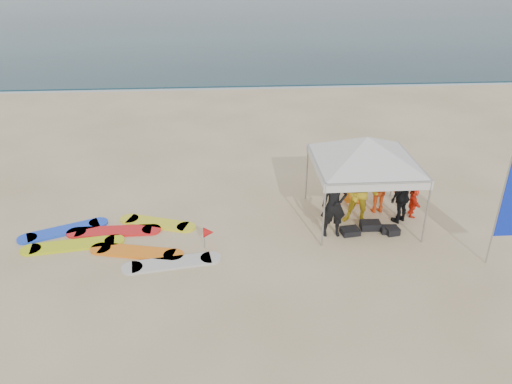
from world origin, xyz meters
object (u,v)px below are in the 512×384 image
Objects in this scene: marker_pennant at (209,232)px; surfboard_spread at (118,241)px; person_orange_a at (379,185)px; person_black_b at (403,197)px; person_orange_b at (357,175)px; person_yellow at (361,194)px; person_seated at (413,201)px; person_black_a at (334,205)px; canopy_tent at (368,137)px.

marker_pennant is 0.12× the size of surfboard_spread.
marker_pennant is at bearing 15.26° from person_orange_a.
person_orange_b is at bearing -83.69° from person_black_b.
person_seated is at bearing 31.01° from person_yellow.
person_orange_b is at bearing 68.76° from person_seated.
person_black_a is 0.49× the size of canopy_tent.
person_orange_a is 0.83m from person_black_b.
person_orange_b is at bearing 84.10° from canopy_tent.
marker_pennant is (-4.42, -1.30, -2.08)m from canopy_tent.
person_orange_b is (-1.03, 1.28, 0.13)m from person_black_b.
marker_pennant is at bearing -147.17° from person_yellow.
canopy_tent is (-1.14, 0.22, 1.76)m from person_black_b.
person_black_a is 2.07m from canopy_tent.
surfboard_spread is at bearing 28.75° from person_orange_b.
canopy_tent reaches higher than person_black_a.
surfboard_spread is (-6.93, -0.80, -2.54)m from canopy_tent.
person_black_b is 2.11m from canopy_tent.
canopy_tent is at bearing 98.01° from person_orange_b.
person_yellow reaches higher than person_black_a.
person_orange_a is at bearing 62.81° from person_yellow.
person_yellow is 1.63m from canopy_tent.
person_yellow is 2.02× the size of person_seated.
person_seated is 0.25× the size of canopy_tent.
canopy_tent is (-1.61, -0.09, 2.09)m from person_seated.
marker_pennant is (-3.42, -0.47, -0.46)m from person_black_a.
person_yellow is 0.50× the size of canopy_tent.
person_seated is (1.50, -0.97, -0.46)m from person_orange_b.
person_black_a is at bearing 33.95° from person_orange_a.
person_orange_b reaches higher than person_orange_a.
canopy_tent reaches higher than person_yellow.
person_orange_b is (1.11, 1.89, -0.01)m from person_black_a.
surfboard_spread is (-8.55, -0.89, -0.45)m from person_seated.
person_black_a reaches higher than surfboard_spread.
surfboard_spread is (-5.93, 0.02, -0.92)m from person_black_a.
marker_pennant is at bearing 114.57° from person_seated.
canopy_tent is (-0.64, -0.43, 1.70)m from person_orange_a.
canopy_tent is (1.00, 0.83, 1.62)m from person_black_a.
person_orange_a reaches higher than surfboard_spread.
canopy_tent is (-0.11, -1.06, 1.63)m from person_orange_b.
marker_pennant is (-4.33, -1.03, -0.48)m from person_yellow.
surfboard_spread is at bearing -156.08° from person_yellow.
marker_pennant is 2.60m from surfboard_spread.
person_orange_a is 1.81× the size of person_seated.
canopy_tent reaches higher than person_orange_a.
person_orange_b is 0.36× the size of surfboard_spread.
marker_pennant is at bearing -21.62° from person_black_b.
person_black_b is (1.24, 0.04, -0.16)m from person_yellow.
canopy_tent reaches higher than person_orange_b.
marker_pennant is at bearing -163.66° from canopy_tent.
person_orange_a is 0.33× the size of surfboard_spread.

